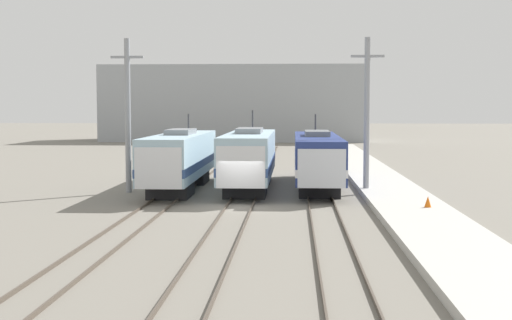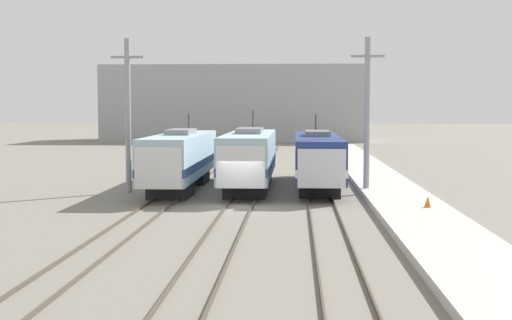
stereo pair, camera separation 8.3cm
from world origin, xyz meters
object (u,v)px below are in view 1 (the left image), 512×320
Objects in this scene: locomotive_center at (249,158)px; catenary_tower_right at (367,114)px; traffic_cone at (428,202)px; catenary_tower_left at (128,114)px; locomotive_far_left at (180,159)px; locomotive_far_right at (317,159)px.

locomotive_center is 8.40m from catenary_tower_right.
catenary_tower_left is at bearing 154.00° from traffic_cone.
catenary_tower_right is at bearing 105.02° from traffic_cone.
locomotive_far_left is 4.54m from catenary_tower_left.
catenary_tower_right reaches higher than locomotive_far_right.
locomotive_center is at bearing 14.58° from catenary_tower_left.
catenary_tower_right is (3.03, -2.85, 3.07)m from locomotive_far_right.
catenary_tower_right is (12.17, -1.33, 3.00)m from locomotive_far_left.
catenary_tower_right is at bearing 0.00° from catenary_tower_left.
catenary_tower_right is at bearing -43.19° from locomotive_far_right.
locomotive_far_left is 12.61m from catenary_tower_right.
locomotive_far_left is at bearing -171.59° from locomotive_center.
locomotive_center is (4.57, 0.68, 0.03)m from locomotive_far_left.
catenary_tower_left and catenary_tower_right have the same top height.
locomotive_far_left is at bearing 145.59° from traffic_cone.
traffic_cone is at bearing -46.92° from locomotive_center.
catenary_tower_right reaches higher than locomotive_center.
catenary_tower_right is at bearing -6.23° from locomotive_far_left.
locomotive_far_right reaches higher than traffic_cone.
locomotive_far_right is (9.14, 1.52, -0.07)m from locomotive_far_left.
locomotive_center reaches higher than locomotive_far_left.
locomotive_center is 4.65m from locomotive_far_right.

